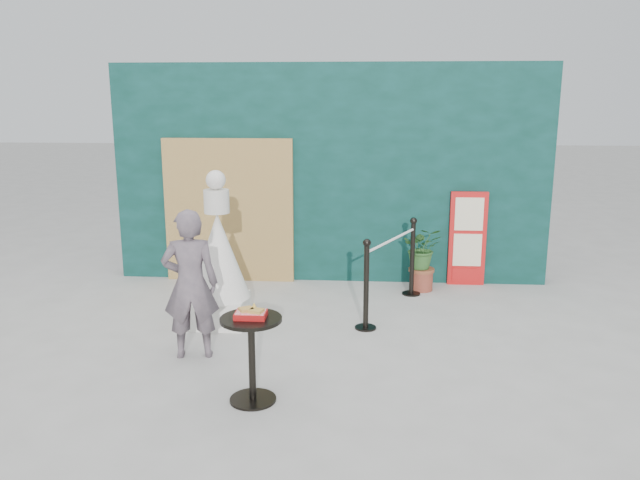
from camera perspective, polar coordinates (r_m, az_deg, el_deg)
The scene contains 10 objects.
ground at distance 6.07m, azimuth -0.84°, elevation -11.80°, with size 60.00×60.00×0.00m, color #ADAAA5.
back_wall at distance 8.72m, azimuth 0.94°, elevation 6.05°, with size 6.00×0.30×3.00m, color #0A2E27.
bamboo_fence at distance 8.78m, azimuth -8.33°, elevation 2.66°, with size 1.80×0.08×2.00m, color tan.
woman at distance 6.25m, azimuth -11.77°, elevation -3.97°, with size 0.55×0.36×1.50m, color slate.
menu_board at distance 8.77m, azimuth 13.33°, elevation 0.11°, with size 0.50×0.07×1.30m.
statue at distance 7.10m, azimuth -9.23°, elevation -2.08°, with size 0.69×0.69×1.77m.
cafe_table at distance 5.34m, azimuth -6.27°, elevation -9.61°, with size 0.52×0.52×0.75m.
food_basket at distance 5.24m, azimuth -6.32°, elevation -6.67°, with size 0.26×0.19×0.11m.
planter at distance 8.43m, azimuth 9.32°, elevation -1.24°, with size 0.51×0.44×0.87m.
stanchion_barrier at distance 7.57m, azimuth 6.52°, elevation -2.84°, with size 0.84×1.54×1.03m.
Camera 1 is at (0.49, -5.49, 2.53)m, focal length 35.00 mm.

